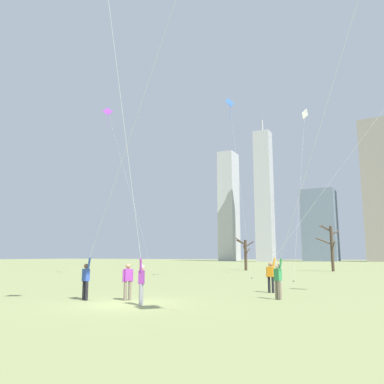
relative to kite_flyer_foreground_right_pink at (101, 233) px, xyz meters
The scene contains 15 objects.
ground_plane 3.20m from the kite_flyer_foreground_right_pink, 20.63° to the left, with size 400.00×400.00×0.00m, color #848E56.
kite_flyer_foreground_right_pink is the anchor object (origin of this frame).
kite_flyer_far_back_red 2.18m from the kite_flyer_foreground_right_pink, ahead, with size 0.89×4.40×13.13m.
kite_flyer_midfield_left_yellow 10.61m from the kite_flyer_foreground_right_pink, 46.50° to the left, with size 10.69×1.59×14.23m.
kite_flyer_midfield_center_teal 8.82m from the kite_flyer_foreground_right_pink, 17.09° to the left, with size 9.27×11.75×19.47m.
bystander_watching_nearby 2.55m from the kite_flyer_foreground_right_pink, 73.53° to the left, with size 0.34×0.45×1.62m.
distant_kite_drifting_left_white 28.04m from the kite_flyer_foreground_right_pink, 80.09° to the left, with size 0.42×8.37×16.84m.
distant_kite_high_overhead_blue 21.45m from the kite_flyer_foreground_right_pink, 92.65° to the left, with size 1.30×2.62×16.23m.
distant_kite_drifting_right_purple 26.50m from the kite_flyer_foreground_right_pink, 128.72° to the left, with size 4.00×4.50×17.75m.
bare_tree_rightmost 38.90m from the kite_flyer_foreground_right_pink, 100.08° to the left, with size 2.44×1.96×4.50m.
bare_tree_leftmost 40.43m from the kite_flyer_foreground_right_pink, 83.90° to the left, with size 2.78×2.31×6.08m.
skyline_mid_tower_left 139.39m from the kite_flyer_foreground_right_pink, 94.89° to the left, with size 11.98×11.75×26.70m.
skyline_mid_tower_right 140.45m from the kite_flyer_foreground_right_pink, 109.24° to the left, with size 6.34×8.52×43.90m.
skyline_slender_spire 137.91m from the kite_flyer_foreground_right_pink, 86.38° to the left, with size 9.87×5.11×50.76m.
skyline_squat_block 123.93m from the kite_flyer_foreground_right_pink, 102.97° to the left, with size 5.79×5.06×51.32m.
Camera 1 is at (9.94, -13.50, 1.97)m, focal length 36.02 mm.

